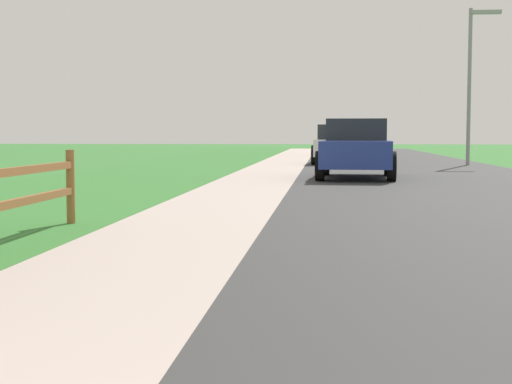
# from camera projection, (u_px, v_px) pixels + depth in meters

# --- Properties ---
(ground_plane) EXTENTS (120.00, 120.00, 0.00)m
(ground_plane) POSITION_uv_depth(u_px,v_px,m) (303.00, 169.00, 25.46)
(ground_plane) COLOR #357530
(road_asphalt) EXTENTS (7.00, 66.00, 0.01)m
(road_asphalt) POSITION_uv_depth(u_px,v_px,m) (404.00, 167.00, 27.13)
(road_asphalt) COLOR #333333
(road_asphalt) RESTS_ON ground
(curb_concrete) EXTENTS (6.00, 66.00, 0.01)m
(curb_concrete) POSITION_uv_depth(u_px,v_px,m) (221.00, 166.00, 27.72)
(curb_concrete) COLOR #B9A69C
(curb_concrete) RESTS_ON ground
(grass_verge) EXTENTS (5.00, 66.00, 0.00)m
(grass_verge) POSITION_uv_depth(u_px,v_px,m) (180.00, 166.00, 27.86)
(grass_verge) COLOR #357530
(grass_verge) RESTS_ON ground
(parked_suv_blue) EXTENTS (2.14, 4.34, 1.57)m
(parked_suv_blue) POSITION_uv_depth(u_px,v_px,m) (356.00, 149.00, 20.41)
(parked_suv_blue) COLOR navy
(parked_suv_blue) RESTS_ON ground
(parked_car_white) EXTENTS (2.20, 4.76, 1.52)m
(parked_car_white) POSITION_uv_depth(u_px,v_px,m) (340.00, 144.00, 30.45)
(parked_car_white) COLOR white
(parked_car_white) RESTS_ON ground
(parked_car_black) EXTENTS (2.28, 4.70, 1.47)m
(parked_car_black) POSITION_uv_depth(u_px,v_px,m) (345.00, 142.00, 40.41)
(parked_car_black) COLOR black
(parked_car_black) RESTS_ON ground
(street_lamp) EXTENTS (1.17, 0.20, 5.79)m
(street_lamp) POSITION_uv_depth(u_px,v_px,m) (473.00, 71.00, 28.46)
(street_lamp) COLOR gray
(street_lamp) RESTS_ON ground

